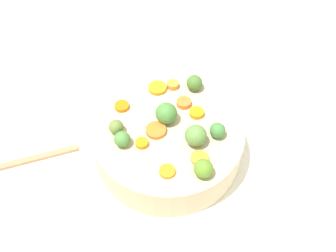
# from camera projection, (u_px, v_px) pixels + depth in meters

# --- Properties ---
(tabletop) EXTENTS (2.40, 2.40, 0.02)m
(tabletop) POSITION_uv_depth(u_px,v_px,m) (175.00, 138.00, 0.86)
(tabletop) COLOR white
(tabletop) RESTS_ON ground
(serving_bowl_carrots) EXTENTS (0.30, 0.30, 0.08)m
(serving_bowl_carrots) POSITION_uv_depth(u_px,v_px,m) (168.00, 141.00, 0.79)
(serving_bowl_carrots) COLOR #C0B08D
(serving_bowl_carrots) RESTS_ON tabletop
(carrot_slice_0) EXTENTS (0.03, 0.03, 0.01)m
(carrot_slice_0) POSITION_uv_depth(u_px,v_px,m) (142.00, 143.00, 0.74)
(carrot_slice_0) COLOR orange
(carrot_slice_0) RESTS_ON serving_bowl_carrots
(carrot_slice_1) EXTENTS (0.04, 0.04, 0.01)m
(carrot_slice_1) POSITION_uv_depth(u_px,v_px,m) (156.00, 130.00, 0.76)
(carrot_slice_1) COLOR orange
(carrot_slice_1) RESTS_ON serving_bowl_carrots
(carrot_slice_2) EXTENTS (0.04, 0.04, 0.01)m
(carrot_slice_2) POSITION_uv_depth(u_px,v_px,m) (197.00, 111.00, 0.79)
(carrot_slice_2) COLOR orange
(carrot_slice_2) RESTS_ON serving_bowl_carrots
(carrot_slice_3) EXTENTS (0.04, 0.04, 0.01)m
(carrot_slice_3) POSITION_uv_depth(u_px,v_px,m) (184.00, 103.00, 0.80)
(carrot_slice_3) COLOR orange
(carrot_slice_3) RESTS_ON serving_bowl_carrots
(carrot_slice_4) EXTENTS (0.04, 0.04, 0.01)m
(carrot_slice_4) POSITION_uv_depth(u_px,v_px,m) (122.00, 106.00, 0.79)
(carrot_slice_4) COLOR orange
(carrot_slice_4) RESTS_ON serving_bowl_carrots
(carrot_slice_5) EXTENTS (0.04, 0.04, 0.01)m
(carrot_slice_5) POSITION_uv_depth(u_px,v_px,m) (200.00, 158.00, 0.72)
(carrot_slice_5) COLOR orange
(carrot_slice_5) RESTS_ON serving_bowl_carrots
(carrot_slice_6) EXTENTS (0.04, 0.04, 0.01)m
(carrot_slice_6) POSITION_uv_depth(u_px,v_px,m) (157.00, 88.00, 0.83)
(carrot_slice_6) COLOR orange
(carrot_slice_6) RESTS_ON serving_bowl_carrots
(carrot_slice_7) EXTENTS (0.03, 0.03, 0.01)m
(carrot_slice_7) POSITION_uv_depth(u_px,v_px,m) (173.00, 85.00, 0.83)
(carrot_slice_7) COLOR orange
(carrot_slice_7) RESTS_ON serving_bowl_carrots
(carrot_slice_8) EXTENTS (0.04, 0.04, 0.01)m
(carrot_slice_8) POSITION_uv_depth(u_px,v_px,m) (167.00, 171.00, 0.70)
(carrot_slice_8) COLOR orange
(carrot_slice_8) RESTS_ON serving_bowl_carrots
(brussels_sprout_0) EXTENTS (0.03, 0.03, 0.03)m
(brussels_sprout_0) POSITION_uv_depth(u_px,v_px,m) (203.00, 169.00, 0.69)
(brussels_sprout_0) COLOR #598628
(brussels_sprout_0) RESTS_ON serving_bowl_carrots
(brussels_sprout_1) EXTENTS (0.03, 0.03, 0.03)m
(brussels_sprout_1) POSITION_uv_depth(u_px,v_px,m) (116.00, 127.00, 0.75)
(brussels_sprout_1) COLOR olive
(brussels_sprout_1) RESTS_ON serving_bowl_carrots
(brussels_sprout_2) EXTENTS (0.03, 0.03, 0.03)m
(brussels_sprout_2) POSITION_uv_depth(u_px,v_px,m) (218.00, 130.00, 0.74)
(brussels_sprout_2) COLOR #427C3C
(brussels_sprout_2) RESTS_ON serving_bowl_carrots
(brussels_sprout_3) EXTENTS (0.03, 0.03, 0.03)m
(brussels_sprout_3) POSITION_uv_depth(u_px,v_px,m) (194.00, 83.00, 0.82)
(brussels_sprout_3) COLOR #446D2C
(brussels_sprout_3) RESTS_ON serving_bowl_carrots
(brussels_sprout_4) EXTENTS (0.03, 0.03, 0.03)m
(brussels_sprout_4) POSITION_uv_depth(u_px,v_px,m) (122.00, 139.00, 0.73)
(brussels_sprout_4) COLOR #4A813B
(brussels_sprout_4) RESTS_ON serving_bowl_carrots
(brussels_sprout_5) EXTENTS (0.04, 0.04, 0.04)m
(brussels_sprout_5) POSITION_uv_depth(u_px,v_px,m) (196.00, 136.00, 0.73)
(brussels_sprout_5) COLOR #5B8740
(brussels_sprout_5) RESTS_ON serving_bowl_carrots
(brussels_sprout_6) EXTENTS (0.04, 0.04, 0.04)m
(brussels_sprout_6) POSITION_uv_depth(u_px,v_px,m) (166.00, 113.00, 0.76)
(brussels_sprout_6) COLOR #457F38
(brussels_sprout_6) RESTS_ON serving_bowl_carrots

